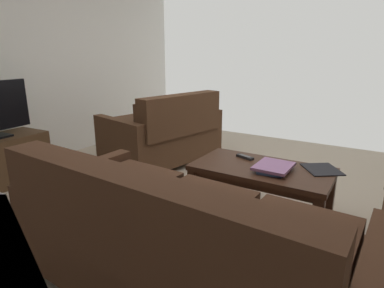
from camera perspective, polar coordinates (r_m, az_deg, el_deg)
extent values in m
cube|color=tan|center=(2.78, 6.92, -11.54)|extent=(5.08, 5.01, 0.01)
cube|color=white|center=(4.20, -27.01, 15.12)|extent=(0.12, 5.01, 2.67)
cylinder|color=black|center=(2.57, -9.96, -13.16)|extent=(0.05, 0.05, 0.06)
cylinder|color=black|center=(2.20, -24.27, -20.01)|extent=(0.05, 0.05, 0.06)
cube|color=#472B1C|center=(1.82, -1.32, -18.82)|extent=(1.66, 0.94, 0.35)
cube|color=#472B1C|center=(1.52, 16.76, -17.38)|extent=(0.54, 0.78, 0.10)
cube|color=#472B1C|center=(1.72, -0.97, -12.39)|extent=(0.54, 0.78, 0.10)
cube|color=#472B1C|center=(2.05, -13.51, -8.00)|extent=(0.54, 0.78, 0.10)
cube|color=#472B1C|center=(1.40, -10.50, -14.00)|extent=(1.63, 0.26, 0.44)
cube|color=#472B1C|center=(1.23, 12.94, -18.93)|extent=(0.49, 0.14, 0.31)
cube|color=#472B1C|center=(1.47, -7.42, -12.34)|extent=(0.49, 0.14, 0.31)
cube|color=#472B1C|center=(1.84, -20.16, -7.17)|extent=(0.49, 0.14, 0.31)
cube|color=#472B1C|center=(2.33, -19.02, -9.56)|extent=(0.14, 0.86, 0.51)
cylinder|color=black|center=(4.45, -3.81, -0.30)|extent=(0.06, 0.06, 0.06)
cylinder|color=black|center=(3.93, -13.75, -2.93)|extent=(0.06, 0.06, 0.06)
cylinder|color=black|center=(3.98, 2.88, -2.28)|extent=(0.06, 0.06, 0.06)
cylinder|color=black|center=(3.39, -7.47, -5.68)|extent=(0.06, 0.06, 0.06)
cube|color=#4C301E|center=(3.85, -5.48, 0.55)|extent=(1.04, 1.23, 0.39)
cube|color=#4C301E|center=(3.98, -2.80, 4.75)|extent=(0.81, 0.65, 0.10)
cube|color=#4C301E|center=(3.65, -9.00, 3.54)|extent=(0.81, 0.65, 0.10)
cube|color=#4C301E|center=(3.51, -1.96, 5.23)|extent=(0.42, 1.08, 0.44)
cube|color=#4C301E|center=(3.77, -0.15, 5.99)|extent=(0.23, 0.50, 0.30)
cube|color=#4C301E|center=(3.42, -6.49, 4.85)|extent=(0.23, 0.50, 0.30)
cube|color=#4C301E|center=(4.22, 0.59, 2.97)|extent=(0.82, 0.28, 0.55)
cube|color=#4C301E|center=(3.50, -12.85, -0.16)|extent=(0.82, 0.28, 0.55)
cube|color=#3D2316|center=(2.55, 12.27, -4.40)|extent=(1.04, 0.56, 0.04)
cube|color=#3D2316|center=(2.57, 12.21, -5.34)|extent=(0.96, 0.51, 0.05)
cube|color=#3D2316|center=(2.75, 23.18, -8.60)|extent=(0.07, 0.07, 0.38)
cube|color=#3D2316|center=(3.00, 4.96, -5.25)|extent=(0.07, 0.07, 0.38)
cube|color=#3D2316|center=(2.32, 21.30, -12.97)|extent=(0.07, 0.07, 0.38)
cube|color=#3D2316|center=(2.62, 0.24, -8.47)|extent=(0.07, 0.07, 0.38)
cube|color=black|center=(3.75, -29.82, -2.19)|extent=(0.21, 0.25, 0.06)
cube|color=#385693|center=(2.48, 14.11, -4.29)|extent=(0.21, 0.29, 0.02)
cube|color=#996699|center=(2.47, 14.30, -3.84)|extent=(0.26, 0.30, 0.02)
cube|color=black|center=(2.72, 9.38, -2.29)|extent=(0.17, 0.09, 0.02)
cube|color=#59595B|center=(2.72, 9.39, -2.07)|extent=(0.11, 0.07, 0.00)
cube|color=black|center=(2.61, 22.06, -4.19)|extent=(0.35, 0.36, 0.01)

